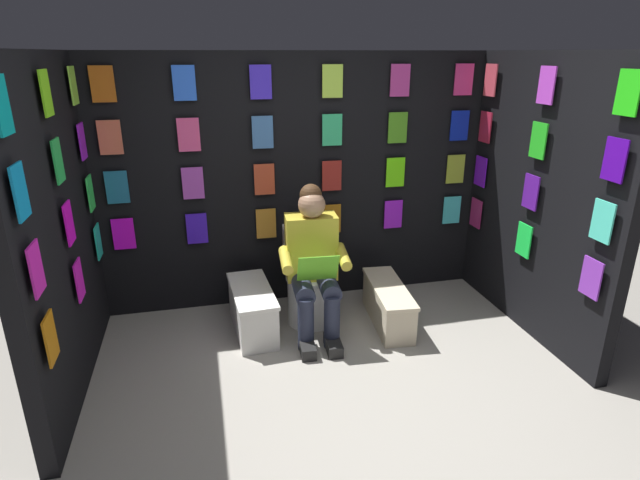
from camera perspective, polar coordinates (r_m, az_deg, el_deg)
The scene contains 8 objects.
ground_plane at distance 3.29m, azimuth 4.32°, elevation -20.18°, with size 30.00×30.00×0.00m, color #9E998E.
display_wall_back at distance 4.46m, azimuth -2.60°, elevation 6.52°, with size 3.42×0.14×2.15m.
display_wall_left at distance 4.27m, azimuth 23.29°, elevation 4.28°, with size 0.14×1.83×2.15m.
display_wall_right at distance 3.57m, azimuth -27.36°, elevation 0.75°, with size 0.14×1.83×2.15m.
toilet at distance 4.28m, azimuth -1.22°, elevation -4.72°, with size 0.42×0.57×0.77m.
person_reading at distance 3.97m, azimuth -0.74°, elevation -2.49°, with size 0.54×0.70×1.19m.
comic_longbox_near at distance 4.17m, azimuth -7.54°, elevation -7.75°, with size 0.35×0.76×0.38m.
comic_longbox_far at distance 4.30m, azimuth 7.60°, elevation -7.14°, with size 0.33×0.84×0.33m.
Camera 1 is at (0.80, 2.38, 2.13)m, focal length 28.68 mm.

